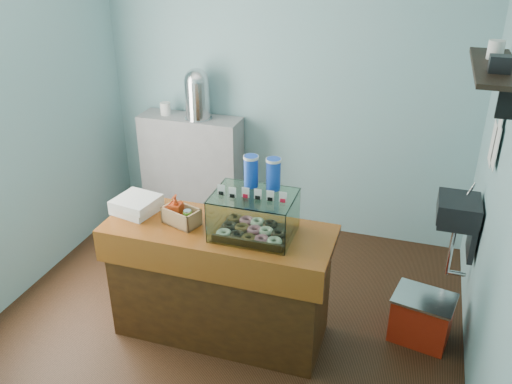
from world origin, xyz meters
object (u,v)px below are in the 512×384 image
(display_case, at_px, (255,211))
(red_cooler, at_px, (421,318))
(counter, at_px, (220,281))
(coffee_urn, at_px, (197,93))

(display_case, relative_size, red_cooler, 1.14)
(counter, relative_size, display_case, 2.95)
(counter, height_order, coffee_urn, coffee_urn)
(display_case, relative_size, coffee_urn, 1.12)
(red_cooler, bearing_deg, counter, -153.89)
(display_case, height_order, red_cooler, display_case)
(coffee_urn, distance_m, red_cooler, 2.78)
(counter, xyz_separation_m, coffee_urn, (-0.80, 1.56, 0.90))
(display_case, bearing_deg, coffee_urn, 124.46)
(display_case, bearing_deg, counter, -174.35)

